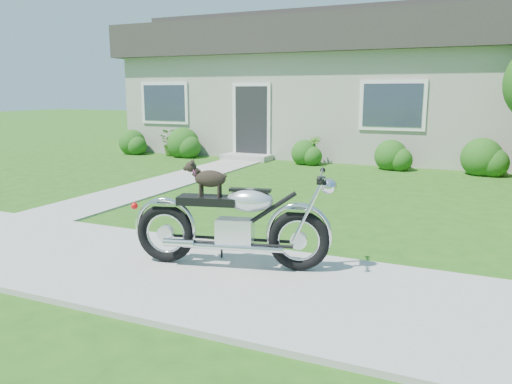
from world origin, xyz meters
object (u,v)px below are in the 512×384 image
at_px(potted_plant_left, 170,143).
at_px(potted_plant_right, 313,151).
at_px(house, 330,85).
at_px(motorcycle_with_dog, 234,222).

relative_size(potted_plant_left, potted_plant_right, 1.04).
bearing_deg(house, potted_plant_right, -81.04).
xyz_separation_m(potted_plant_right, motorcycle_with_dog, (1.69, -8.23, 0.17)).
distance_m(house, potted_plant_right, 3.91).
bearing_deg(motorcycle_with_dog, house, 87.40).
distance_m(house, motorcycle_with_dog, 11.99).
bearing_deg(potted_plant_right, potted_plant_left, 180.00).
xyz_separation_m(potted_plant_left, motorcycle_with_dog, (6.30, -8.23, 0.15)).
distance_m(potted_plant_right, motorcycle_with_dog, 8.40).
relative_size(potted_plant_right, motorcycle_with_dog, 0.35).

